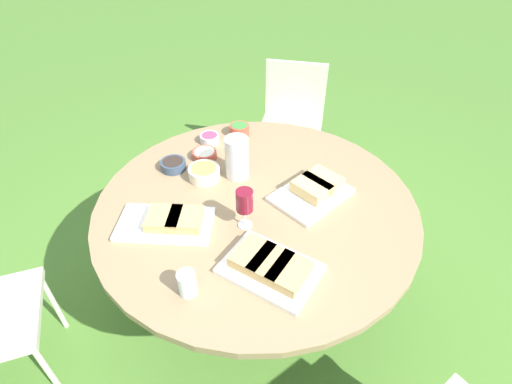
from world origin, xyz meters
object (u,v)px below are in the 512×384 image
at_px(dining_table, 256,218).
at_px(water_pitcher, 237,158).
at_px(wine_glass, 245,202).
at_px(chair_near_left, 292,116).
at_px(handbag, 155,175).

distance_m(dining_table, water_pitcher, 0.30).
relative_size(water_pitcher, wine_glass, 1.13).
xyz_separation_m(dining_table, water_pitcher, (0.22, 0.02, 0.20)).
distance_m(dining_table, chair_near_left, 1.28).
xyz_separation_m(dining_table, handbag, (1.23, 0.41, -0.55)).
bearing_deg(water_pitcher, wine_glass, 169.38).
distance_m(water_pitcher, wine_glass, 0.36).
relative_size(dining_table, water_pitcher, 6.92).
distance_m(dining_table, wine_glass, 0.28).
xyz_separation_m(chair_near_left, handbag, (0.13, 1.05, -0.40)).
bearing_deg(handbag, water_pitcher, -159.08).
bearing_deg(water_pitcher, dining_table, -173.56).
distance_m(dining_table, handbag, 1.41).
height_order(dining_table, water_pitcher, water_pitcher).
bearing_deg(handbag, chair_near_left, -97.00).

